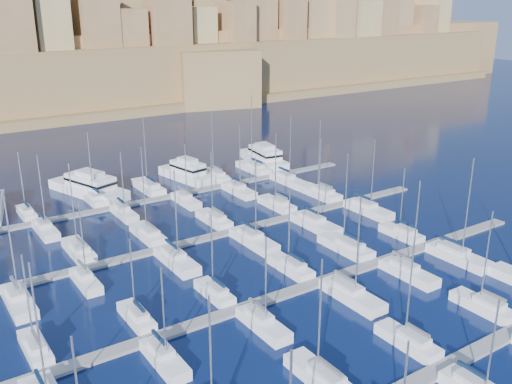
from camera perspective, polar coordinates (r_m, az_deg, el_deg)
ground at (r=87.06m, az=0.57°, el=-6.31°), size 600.00×600.00×0.00m
pontoon_near at (r=65.51m, az=18.31°, el=-16.33°), size 84.00×2.00×0.40m
pontoon_mid_near at (r=78.39m, az=5.58°, el=-9.23°), size 84.00×2.00×0.40m
pontoon_mid_far at (r=94.69m, az=-2.85°, el=-4.07°), size 84.00×2.00×0.40m
pontoon_far at (r=112.95m, az=-8.62°, el=-0.44°), size 84.00×2.00×0.40m
sailboat_2 at (r=60.58m, az=6.52°, el=-17.94°), size 2.69×8.97×13.88m
sailboat_3 at (r=67.70m, az=15.00°, el=-14.20°), size 2.43×8.09×13.04m
sailboat_4 at (r=77.40m, az=21.80°, el=-10.54°), size 2.49×8.31×13.45m
sailboat_12 at (r=68.79m, az=-21.18°, el=-14.35°), size 2.26×7.53×12.00m
sailboat_13 at (r=71.33m, az=-11.83°, el=-12.13°), size 2.21×7.38×11.00m
sailboat_14 at (r=75.27m, az=-4.14°, el=-10.00°), size 2.22×7.41×11.69m
sailboat_15 at (r=81.86m, az=3.48°, el=-7.49°), size 2.53×8.42×12.46m
sailboat_16 at (r=89.07m, az=8.99°, el=-5.41°), size 3.02×10.07×15.72m
sailboat_17 at (r=95.89m, az=14.36°, el=-4.03°), size 2.39×7.97×11.97m
sailboat_19 at (r=63.60m, az=-9.16°, el=-16.12°), size 2.41×8.03×11.84m
sailboat_20 at (r=68.56m, az=0.69°, el=-13.04°), size 2.52×8.39×12.27m
sailboat_21 at (r=75.44m, az=9.53°, el=-10.12°), size 2.95×9.84×14.51m
sailboat_22 at (r=82.90m, az=14.98°, el=-7.76°), size 2.71×9.05×14.58m
sailboat_23 at (r=89.96m, az=19.54°, el=-6.07°), size 3.01×10.02×16.19m
sailboat_25 at (r=90.88m, az=-17.30°, el=-5.58°), size 2.77×9.22×14.55m
sailboat_26 at (r=94.18m, az=-10.75°, el=-4.16°), size 2.75×9.18×15.48m
sailboat_27 at (r=98.95m, az=-4.21°, el=-2.74°), size 2.64×8.79×12.95m
sailboat_28 at (r=105.86m, az=2.11°, el=-1.24°), size 2.71×9.02×14.39m
sailboat_29 at (r=112.64m, az=6.43°, el=-0.09°), size 3.06×10.20×15.30m
sailboat_30 at (r=79.03m, az=-22.66°, el=-10.01°), size 2.80×9.34×15.22m
sailboat_31 at (r=81.38m, az=-16.67°, el=-8.47°), size 2.31×7.70×12.60m
sailboat_32 at (r=84.49m, az=-7.97°, el=-6.75°), size 2.98×9.95×14.95m
sailboat_33 at (r=90.39m, az=-0.25°, el=-4.80°), size 3.06×10.20×14.47m
sailboat_34 at (r=97.18m, az=5.95°, el=-3.17°), size 3.16×10.54×16.05m
sailboat_35 at (r=105.23m, az=11.13°, el=-1.71°), size 3.05×10.16×14.21m
sailboat_37 at (r=109.58m, az=-21.97°, el=-1.95°), size 2.24×7.48×12.14m
sailboat_38 at (r=113.28m, az=-15.86°, el=-0.61°), size 2.81×9.38×13.89m
sailboat_39 at (r=117.46m, az=-10.69°, el=0.49°), size 3.17×10.55×15.12m
sailboat_40 at (r=123.36m, az=-4.16°, el=1.64°), size 2.86×9.54×15.16m
sailboat_41 at (r=128.76m, az=-0.27°, el=2.44°), size 3.06×10.22×17.37m
sailboat_43 at (r=100.65m, az=-20.30°, el=-3.53°), size 2.58×8.60×13.86m
sailboat_44 at (r=104.40m, az=-13.06°, el=-2.03°), size 2.44×8.12×12.34m
sailboat_45 at (r=108.84m, az=-7.04°, el=-0.82°), size 2.50×8.32×12.03m
sailboat_46 at (r=113.73m, az=-1.75°, el=0.19°), size 2.81×9.36×14.09m
sailboat_47 at (r=120.20m, az=3.21°, el=1.20°), size 2.89×9.63×14.98m
motor_yacht_b at (r=117.69m, az=-16.35°, el=0.57°), size 11.35×19.57×5.25m
motor_yacht_c at (r=123.05m, az=-6.94°, el=1.98°), size 6.88×14.91×5.25m
motor_yacht_d at (r=134.22m, az=0.82°, el=3.53°), size 7.15×17.17×5.25m
fortified_city at (r=225.89m, az=-22.76°, el=11.66°), size 460.00×108.95×59.52m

